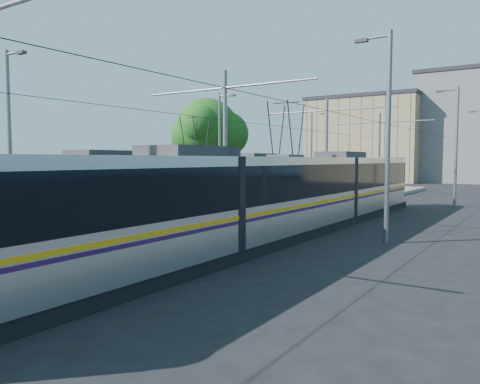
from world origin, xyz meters
The scene contains 12 objects.
ground centered at (0.00, 0.00, 0.00)m, with size 160.00×160.00×0.00m, color black.
platform centered at (0.00, 17.00, 0.15)m, with size 4.00×50.00×0.30m, color gray.
tactile_strip_left centered at (-1.45, 17.00, 0.30)m, with size 0.70×50.00×0.01m, color gray.
tactile_strip_right centered at (1.45, 17.00, 0.30)m, with size 0.70×50.00×0.01m, color gray.
rails centered at (0.00, 17.00, 0.02)m, with size 8.71×70.00×0.03m.
tram_left centered at (-3.60, 10.29, 1.71)m, with size 2.43×31.52×5.50m.
tram_right centered at (3.60, 7.17, 1.86)m, with size 2.43×30.78×5.50m.
catenary centered at (0.00, 14.15, 4.52)m, with size 9.20×70.00×7.00m.
street_lamps centered at (0.00, 21.00, 4.18)m, with size 15.18×38.22×8.00m.
shelter centered at (1.17, 14.29, 1.68)m, with size 0.84×1.25×2.64m.
tree centered at (-9.67, 20.01, 5.43)m, with size 5.52×5.11×8.02m.
building_left centered at (-10.00, 60.00, 6.22)m, with size 16.32×12.24×12.42m.
Camera 1 is at (12.51, -9.86, 3.21)m, focal length 35.00 mm.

